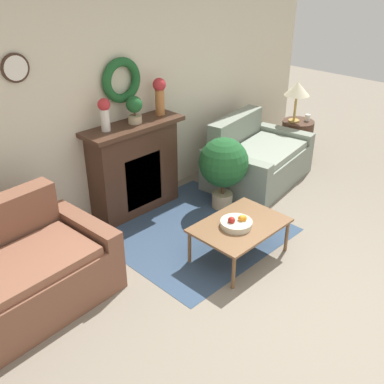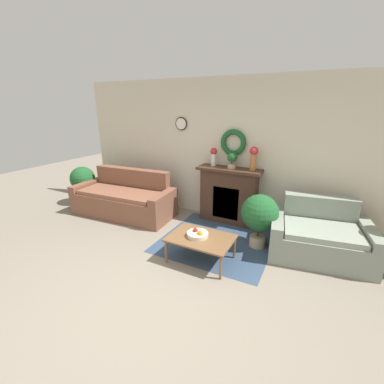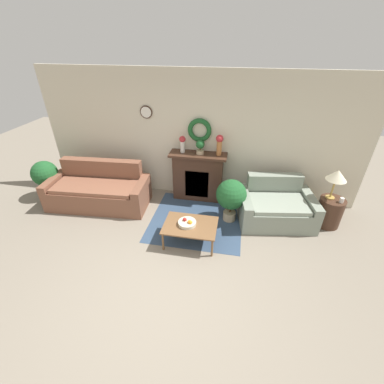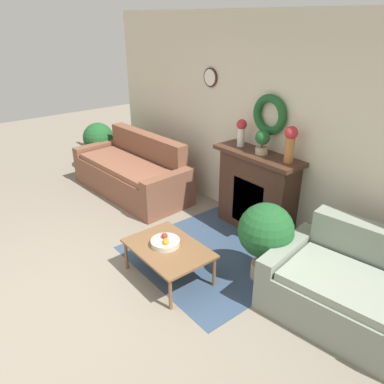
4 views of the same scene
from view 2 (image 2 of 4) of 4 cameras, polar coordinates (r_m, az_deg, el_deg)
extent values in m
plane|color=gray|center=(3.29, -10.26, -23.45)|extent=(16.00, 16.00, 0.00)
cube|color=#334760|center=(4.49, 5.64, -10.60)|extent=(1.80, 1.75, 0.01)
cube|color=beige|center=(5.03, 8.72, 8.81)|extent=(6.80, 0.06, 2.70)
cylinder|color=#382319|center=(5.36, -2.41, 14.92)|extent=(0.26, 0.02, 0.26)
cylinder|color=white|center=(5.35, -2.48, 14.91)|extent=(0.22, 0.01, 0.22)
torus|color=#1E5628|center=(4.90, 9.13, 10.77)|extent=(0.49, 0.10, 0.49)
cube|color=#42281C|center=(5.03, 8.11, -0.96)|extent=(1.06, 0.34, 1.04)
cube|color=black|center=(4.92, 7.45, -2.47)|extent=(0.51, 0.02, 0.62)
cube|color=orange|center=(4.94, 7.38, -3.34)|extent=(0.41, 0.01, 0.34)
cube|color=#42281C|center=(4.85, 8.27, 4.97)|extent=(1.20, 0.41, 0.05)
cube|color=brown|center=(5.51, -15.50, -2.92)|extent=(1.80, 0.82, 0.46)
cube|color=brown|center=(5.77, -12.94, 0.66)|extent=(1.77, 0.31, 0.92)
cube|color=brown|center=(6.18, -22.01, -0.58)|extent=(0.23, 0.91, 0.60)
cube|color=brown|center=(5.04, -6.23, -3.51)|extent=(0.23, 0.91, 0.60)
cube|color=brown|center=(5.42, -15.75, -0.26)|extent=(1.73, 0.76, 0.08)
cube|color=gray|center=(4.31, 26.45, -10.80)|extent=(1.18, 0.91, 0.42)
cube|color=gray|center=(4.66, 26.11, -5.71)|extent=(1.10, 0.38, 0.84)
cube|color=gray|center=(4.31, 18.17, -8.63)|extent=(0.32, 0.98, 0.56)
cube|color=gray|center=(4.52, 34.30, -9.83)|extent=(0.32, 0.98, 0.56)
cube|color=gray|center=(4.21, 26.94, -7.79)|extent=(1.13, 0.85, 0.08)
cube|color=brown|center=(3.78, 2.00, -10.18)|extent=(0.93, 0.65, 0.03)
cylinder|color=brown|center=(3.84, -5.77, -13.05)|extent=(0.04, 0.04, 0.36)
cylinder|color=brown|center=(3.52, 6.39, -16.36)|extent=(0.04, 0.04, 0.36)
cylinder|color=brown|center=(4.26, -1.59, -9.54)|extent=(0.04, 0.04, 0.36)
cylinder|color=brown|center=(3.97, 9.42, -12.06)|extent=(0.04, 0.04, 0.36)
cylinder|color=beige|center=(3.78, 1.25, -9.41)|extent=(0.32, 0.32, 0.06)
sphere|color=#B2231E|center=(3.80, 0.76, -8.45)|extent=(0.07, 0.07, 0.07)
sphere|color=orange|center=(3.72, 1.73, -9.05)|extent=(0.07, 0.07, 0.07)
sphere|color=orange|center=(3.71, 1.92, -9.18)|extent=(0.07, 0.07, 0.07)
cylinder|color=silver|center=(4.96, 4.81, 7.11)|extent=(0.09, 0.09, 0.23)
sphere|color=#B72D33|center=(4.93, 4.86, 9.00)|extent=(0.13, 0.13, 0.13)
cylinder|color=#AD6B38|center=(4.73, 13.43, 6.43)|extent=(0.11, 0.11, 0.29)
sphere|color=#B72D33|center=(4.69, 13.62, 8.86)|extent=(0.15, 0.15, 0.15)
cylinder|color=tan|center=(4.83, 8.81, 5.71)|extent=(0.15, 0.15, 0.08)
cylinder|color=#4C3823|center=(4.82, 8.85, 6.47)|extent=(0.02, 0.02, 0.05)
sphere|color=#1E5628|center=(4.80, 8.91, 7.66)|extent=(0.18, 0.18, 0.18)
cylinder|color=tan|center=(6.56, -22.58, -1.39)|extent=(0.27, 0.27, 0.21)
cylinder|color=#4C3823|center=(6.50, -22.78, 0.11)|extent=(0.04, 0.04, 0.15)
sphere|color=#1E5628|center=(6.42, -23.12, 2.74)|extent=(0.55, 0.55, 0.55)
cylinder|color=tan|center=(4.40, 14.27, -10.49)|extent=(0.25, 0.25, 0.18)
cylinder|color=#4C3823|center=(4.32, 14.45, -8.50)|extent=(0.04, 0.04, 0.16)
sphere|color=#1E5628|center=(4.18, 14.81, -4.47)|extent=(0.59, 0.59, 0.59)
camera|label=1|loc=(4.49, -57.22, 17.81)|focal=42.00mm
camera|label=3|loc=(1.31, -113.74, 45.70)|focal=24.00mm
camera|label=4|loc=(1.80, 83.45, 16.37)|focal=35.00mm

